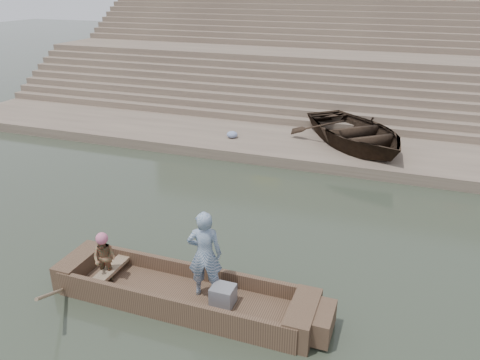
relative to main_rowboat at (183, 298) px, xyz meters
The scene contains 12 objects.
ground 2.11m from the main_rowboat, 90.42° to the left, with size 120.00×120.00×0.00m, color #2A3427.
lower_landing 10.11m from the main_rowboat, 90.09° to the left, with size 32.00×4.00×0.40m, color #806F5C.
mid_landing 17.66m from the main_rowboat, 90.05° to the left, with size 32.00×3.00×2.80m, color #806F5C.
upper_landing 24.74m from the main_rowboat, 90.04° to the left, with size 32.00×3.00×5.20m, color #806F5C.
ghat_steps 19.37m from the main_rowboat, 90.05° to the left, with size 32.00×11.00×5.20m.
main_rowboat is the anchor object (origin of this frame).
rowboat_trim 0.29m from the main_rowboat, ahead, with size 6.04×2.63×1.76m.
standing_man 1.17m from the main_rowboat, 21.64° to the left, with size 0.69×0.46×1.91m, color navy.
rowing_man 1.89m from the main_rowboat, behind, with size 0.53×0.41×1.09m, color #287944.
television 0.96m from the main_rowboat, ahead, with size 0.46×0.42×0.40m.
beached_rowboat 10.62m from the main_rowboat, 78.20° to the left, with size 3.80×5.32×1.10m, color #2D2116.
cloth_bundles 10.89m from the main_rowboat, 68.73° to the left, with size 13.53×1.34×0.26m.
Camera 1 is at (3.92, -9.29, 6.24)m, focal length 35.20 mm.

